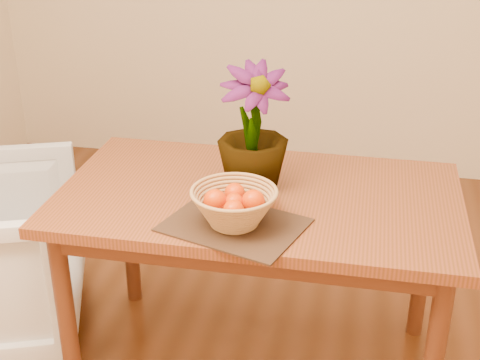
# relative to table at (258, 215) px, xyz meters

# --- Properties ---
(table) EXTENTS (1.40, 0.80, 0.75)m
(table) POSITION_rel_table_xyz_m (0.00, 0.00, 0.00)
(table) COLOR brown
(table) RESTS_ON floor
(placemat) EXTENTS (0.50, 0.43, 0.01)m
(placemat) POSITION_rel_table_xyz_m (-0.04, -0.25, 0.09)
(placemat) COLOR #3A2515
(placemat) RESTS_ON table
(wicker_basket) EXTENTS (0.28, 0.28, 0.11)m
(wicker_basket) POSITION_rel_table_xyz_m (-0.04, -0.25, 0.15)
(wicker_basket) COLOR #B37F4A
(wicker_basket) RESTS_ON placemat
(orange_pile) EXTENTS (0.19, 0.18, 0.07)m
(orange_pile) POSITION_rel_table_xyz_m (-0.04, -0.25, 0.18)
(orange_pile) COLOR #CE4303
(orange_pile) RESTS_ON wicker_basket
(potted_plant) EXTENTS (0.32, 0.32, 0.44)m
(potted_plant) POSITION_rel_table_xyz_m (-0.03, 0.05, 0.31)
(potted_plant) COLOR #194D16
(potted_plant) RESTS_ON table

